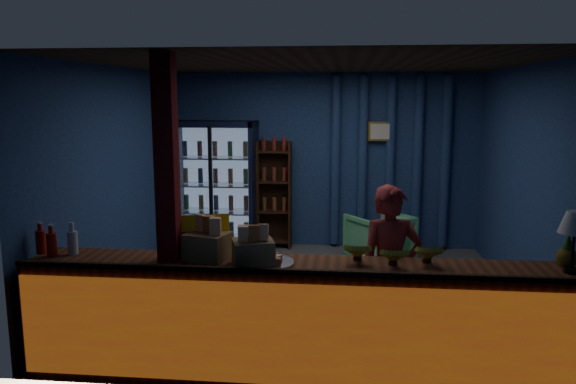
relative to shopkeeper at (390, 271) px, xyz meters
name	(u,v)px	position (x,y,z in m)	size (l,w,h in m)	color
ground	(313,295)	(-0.76, 1.40, -0.75)	(4.60, 4.60, 0.00)	#515154
room_walls	(314,159)	(-0.76, 1.40, 0.82)	(4.60, 4.60, 4.60)	navy
counter	(299,321)	(-0.76, -0.51, -0.28)	(4.40, 0.57, 0.99)	brown
support_post	(169,218)	(-1.81, -0.50, 0.55)	(0.16, 0.16, 2.60)	maroon
beverage_cooler	(217,186)	(-2.31, 3.32, 0.18)	(1.20, 0.62, 1.90)	black
bottle_shelf	(275,195)	(-1.46, 3.46, 0.04)	(0.50, 0.28, 1.60)	#371E11
curtain_folds	(390,162)	(0.24, 3.54, 0.55)	(1.74, 0.14, 2.50)	navy
framed_picture	(381,132)	(0.09, 3.49, 1.00)	(0.36, 0.04, 0.28)	gold
shopkeeper	(390,271)	(0.00, 0.00, 0.00)	(0.55, 0.36, 1.51)	maroon
green_chair	(379,238)	(0.07, 2.79, -0.41)	(0.72, 0.75, 0.68)	#62C581
side_table	(386,244)	(0.17, 2.94, -0.53)	(0.55, 0.45, 0.53)	#371E11
yellow_sign	(203,236)	(-1.56, -0.38, 0.37)	(0.44, 0.21, 0.35)	yellow
soda_bottles	(55,242)	(-2.81, -0.45, 0.31)	(0.36, 0.16, 0.27)	#AD170B
snack_box_left	(253,251)	(-1.11, -0.58, 0.31)	(0.37, 0.34, 0.33)	olive
snack_box_centre	(208,244)	(-1.51, -0.44, 0.32)	(0.40, 0.36, 0.35)	olive
pastry_tray	(266,261)	(-1.02, -0.54, 0.22)	(0.45, 0.45, 0.07)	silver
banana_bunches	(393,253)	(-0.02, -0.43, 0.28)	(0.80, 0.30, 0.17)	gold
table_lamp	(575,225)	(1.29, -0.52, 0.56)	(0.24, 0.24, 0.47)	black
pineapple	(567,254)	(1.29, -0.42, 0.31)	(0.16, 0.16, 0.27)	olive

